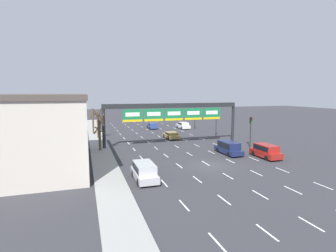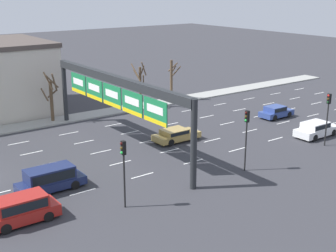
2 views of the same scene
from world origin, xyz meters
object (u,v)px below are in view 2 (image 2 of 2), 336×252
car_gold (176,134)px  tree_bare_closest (140,83)px  traffic_light_near_gantry (246,128)px  car_blue (276,111)px  car_white (316,129)px  tree_bare_third (172,78)px  suv_navy (50,178)px  sign_gantry (115,89)px  tree_bare_second (51,97)px  suv_red (22,208)px  traffic_light_far_end (328,109)px  traffic_light_mid_block (124,161)px

car_gold → tree_bare_closest: (-12.51, 4.21, 2.31)m
traffic_light_near_gantry → tree_bare_closest: size_ratio=0.90×
car_blue → car_white: size_ratio=0.83×
tree_bare_third → suv_navy: bearing=-54.1°
traffic_light_near_gantry → tree_bare_closest: 21.90m
car_blue → tree_bare_third: (-13.21, -4.40, 2.15)m
sign_gantry → tree_bare_second: 11.66m
sign_gantry → tree_bare_closest: 14.88m
car_blue → tree_bare_third: bearing=-161.6°
car_blue → car_white: bearing=-16.7°
suv_red → car_white: 28.72m
suv_red → car_blue: 31.53m
traffic_light_far_end → car_white: bearing=143.5°
suv_navy → tree_bare_closest: 24.17m
traffic_light_near_gantry → traffic_light_mid_block: (-0.06, -10.88, -0.19)m
tree_bare_closest → suv_navy: bearing=-48.2°
car_blue → tree_bare_third: 14.09m
suv_red → tree_bare_closest: bearing=132.5°
suv_red → traffic_light_mid_block: bearing=72.1°
sign_gantry → car_gold: bearing=74.9°
sign_gantry → traffic_light_near_gantry: (10.45, 5.45, -1.94)m
traffic_light_mid_block → tree_bare_third: tree_bare_third is taller
car_white → tree_bare_closest: bearing=-158.8°
car_blue → traffic_light_far_end: bearing=-22.1°
suv_navy → tree_bare_second: size_ratio=0.90×
car_gold → tree_bare_third: bearing=144.7°
traffic_light_mid_block → traffic_light_far_end: size_ratio=0.95×
sign_gantry → car_white: sign_gantry is taller
car_blue → car_white: (6.81, -2.04, 0.07)m
car_white → sign_gantry: bearing=-115.8°
suv_navy → traffic_light_far_end: 24.60m
traffic_light_far_end → tree_bare_second: tree_bare_second is taller
car_blue → tree_bare_closest: (-12.52, -9.55, 2.25)m
tree_bare_closest → tree_bare_second: size_ratio=1.02×
suv_red → traffic_light_far_end: bearing=85.7°
car_blue → traffic_light_mid_block: traffic_light_mid_block is taller
car_gold → car_white: bearing=59.8°
car_gold → suv_red: bearing=-67.8°
sign_gantry → car_white: bearing=64.2°
suv_red → traffic_light_near_gantry: (2.03, 16.97, 2.51)m
car_gold → sign_gantry: bearing=-105.1°
traffic_light_mid_block → car_gold: bearing=129.2°
sign_gantry → tree_bare_third: 19.08m
car_gold → traffic_light_near_gantry: (8.97, -0.03, 2.80)m
suv_red → traffic_light_far_end: (2.05, 27.11, 2.48)m
traffic_light_mid_block → tree_bare_closest: 26.22m
car_white → suv_navy: (-3.29, -25.47, 0.17)m
sign_gantry → car_white: (8.31, 17.19, -4.61)m
car_white → traffic_light_far_end: bearing=-36.5°
tree_bare_second → tree_bare_third: bearing=91.5°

